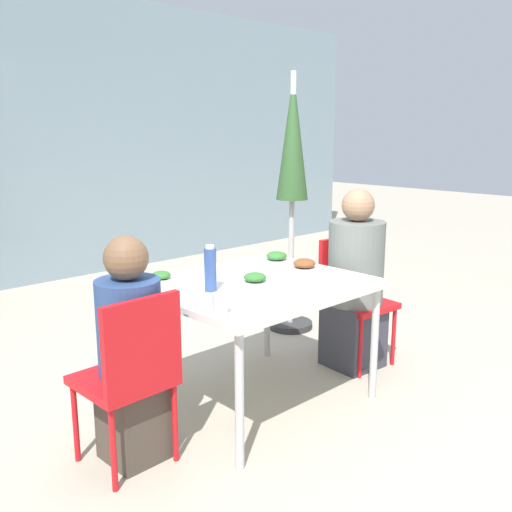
# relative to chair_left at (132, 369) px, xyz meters

# --- Properties ---
(ground_plane) EXTENTS (24.00, 24.00, 0.00)m
(ground_plane) POSITION_rel_chair_left_xyz_m (0.89, 0.11, -0.51)
(ground_plane) COLOR #B2A893
(building_facade) EXTENTS (10.00, 0.20, 3.00)m
(building_facade) POSITION_rel_chair_left_xyz_m (0.89, 3.72, 0.99)
(building_facade) COLOR gray
(building_facade) RESTS_ON ground
(dining_table) EXTENTS (1.19, 1.03, 0.74)m
(dining_table) POSITION_rel_chair_left_xyz_m (0.89, 0.11, 0.17)
(dining_table) COLOR silver
(dining_table) RESTS_ON ground
(chair_left) EXTENTS (0.41, 0.41, 0.86)m
(chair_left) POSITION_rel_chair_left_xyz_m (0.00, 0.00, 0.00)
(chair_left) COLOR red
(chair_left) RESTS_ON ground
(person_left) EXTENTS (0.31, 0.31, 1.11)m
(person_left) POSITION_rel_chair_left_xyz_m (0.05, 0.08, 0.03)
(person_left) COLOR #473D33
(person_left) RESTS_ON ground
(chair_right) EXTENTS (0.43, 0.43, 0.86)m
(chair_right) POSITION_rel_chair_left_xyz_m (1.80, 0.12, 0.00)
(chair_right) COLOR red
(chair_right) RESTS_ON ground
(person_right) EXTENTS (0.37, 0.37, 1.22)m
(person_right) POSITION_rel_chair_left_xyz_m (1.74, 0.04, 0.06)
(person_right) COLOR #383842
(person_right) RESTS_ON ground
(closed_umbrella) EXTENTS (0.36, 0.36, 2.02)m
(closed_umbrella) POSITION_rel_chair_left_xyz_m (1.99, 0.86, 0.86)
(closed_umbrella) COLOR #333333
(closed_umbrella) RESTS_ON ground
(plate_0) EXTENTS (0.23, 0.23, 0.06)m
(plate_0) POSITION_rel_chair_left_xyz_m (0.85, 0.08, 0.25)
(plate_0) COLOR white
(plate_0) RESTS_ON dining_table
(plate_1) EXTENTS (0.25, 0.25, 0.07)m
(plate_1) POSITION_rel_chair_left_xyz_m (1.30, 0.10, 0.26)
(plate_1) COLOR white
(plate_1) RESTS_ON dining_table
(plate_2) EXTENTS (0.25, 0.25, 0.07)m
(plate_2) POSITION_rel_chair_left_xyz_m (1.33, 0.38, 0.26)
(plate_2) COLOR white
(plate_2) RESTS_ON dining_table
(plate_3) EXTENTS (0.20, 0.20, 0.06)m
(plate_3) POSITION_rel_chair_left_xyz_m (0.50, 0.49, 0.25)
(plate_3) COLOR white
(plate_3) RESTS_ON dining_table
(bottle) EXTENTS (0.07, 0.07, 0.25)m
(bottle) POSITION_rel_chair_left_xyz_m (0.58, 0.14, 0.35)
(bottle) COLOR #334C8E
(bottle) RESTS_ON dining_table
(drinking_cup) EXTENTS (0.07, 0.07, 0.11)m
(drinking_cup) POSITION_rel_chair_left_xyz_m (0.36, -0.21, 0.28)
(drinking_cup) COLOR silver
(drinking_cup) RESTS_ON dining_table
(salad_bowl) EXTENTS (0.15, 0.15, 0.05)m
(salad_bowl) POSITION_rel_chair_left_xyz_m (0.76, -0.19, 0.26)
(salad_bowl) COLOR white
(salad_bowl) RESTS_ON dining_table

